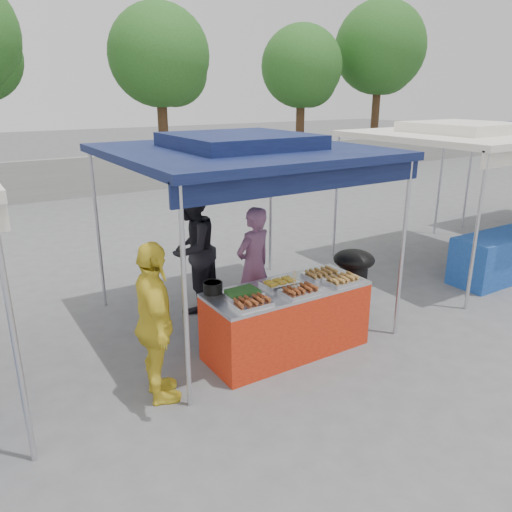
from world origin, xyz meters
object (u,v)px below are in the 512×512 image
helper_man (192,250)px  customer_person (155,324)px  vendor_woman (254,266)px  vendor_table (287,320)px  cooking_pot (213,288)px  wok_burner (353,277)px

helper_man → customer_person: bearing=18.6°
helper_man → vendor_woman: bearing=85.0°
vendor_table → vendor_woman: 1.02m
cooking_pot → customer_person: size_ratio=0.13×
wok_burner → vendor_woman: vendor_woman is taller
wok_burner → cooking_pot: bearing=167.5°
vendor_woman → wok_burner: bearing=142.8°
helper_man → customer_person: size_ratio=1.07×
vendor_table → helper_man: size_ratio=1.09×
wok_burner → helper_man: (-1.83, 1.40, 0.34)m
vendor_table → wok_burner: 1.48m
vendor_table → wok_burner: (1.42, 0.38, 0.15)m
cooking_pot → vendor_woman: size_ratio=0.14×
wok_burner → vendor_woman: (-1.31, 0.56, 0.24)m
helper_man → customer_person: 2.29m
cooking_pot → wok_burner: cooking_pot is taller
vendor_table → helper_man: (-0.41, 1.78, 0.49)m
helper_man → vendor_table: bearing=66.1°
wok_burner → helper_man: bearing=128.7°
vendor_woman → helper_man: size_ratio=0.89×
helper_man → customer_person: helper_man is taller
vendor_woman → customer_person: size_ratio=0.96×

